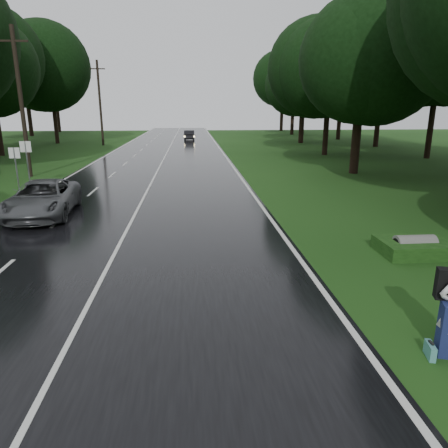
% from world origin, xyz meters
% --- Properties ---
extents(ground, '(160.00, 160.00, 0.00)m').
position_xyz_m(ground, '(0.00, 0.00, 0.00)').
color(ground, '#1D4314').
rests_on(ground, ground).
extents(road, '(12.00, 140.00, 0.04)m').
position_xyz_m(road, '(0.00, 20.00, 0.02)').
color(road, black).
rests_on(road, ground).
extents(lane_center, '(0.12, 140.00, 0.01)m').
position_xyz_m(lane_center, '(0.00, 20.00, 0.04)').
color(lane_center, silver).
rests_on(lane_center, road).
extents(grey_car, '(2.89, 5.52, 1.48)m').
position_xyz_m(grey_car, '(-3.91, 8.82, 0.78)').
color(grey_car, '#4F5254').
rests_on(grey_car, road).
extents(far_car, '(1.53, 4.18, 1.37)m').
position_xyz_m(far_car, '(2.32, 52.33, 0.72)').
color(far_car, black).
rests_on(far_car, road).
extents(suitcase, '(0.20, 0.41, 0.28)m').
position_xyz_m(suitcase, '(6.92, -2.63, 0.14)').
color(suitcase, teal).
rests_on(suitcase, ground).
extents(culvert, '(1.26, 0.63, 0.63)m').
position_xyz_m(culvert, '(9.61, 2.89, 0.00)').
color(culvert, slate).
rests_on(culvert, ground).
extents(utility_pole_mid, '(1.80, 0.28, 9.56)m').
position_xyz_m(utility_pole_mid, '(-8.50, 19.91, 0.00)').
color(utility_pole_mid, black).
rests_on(utility_pole_mid, ground).
extents(utility_pole_far, '(1.80, 0.28, 10.08)m').
position_xyz_m(utility_pole_far, '(-8.50, 44.55, 0.00)').
color(utility_pole_far, black).
rests_on(utility_pole_far, ground).
extents(road_sign_a, '(0.59, 0.10, 2.44)m').
position_xyz_m(road_sign_a, '(-7.20, 14.60, 0.00)').
color(road_sign_a, white).
rests_on(road_sign_a, ground).
extents(road_sign_b, '(0.64, 0.10, 2.66)m').
position_xyz_m(road_sign_b, '(-7.20, 16.27, 0.00)').
color(road_sign_b, white).
rests_on(road_sign_b, ground).
extents(tree_left_e, '(9.08, 9.08, 14.19)m').
position_xyz_m(tree_left_e, '(-16.21, 33.49, 0.00)').
color(tree_left_e, black).
rests_on(tree_left_e, ground).
extents(tree_left_f, '(10.36, 10.36, 16.19)m').
position_xyz_m(tree_left_f, '(-15.15, 48.00, 0.00)').
color(tree_left_f, black).
rests_on(tree_left_f, ground).
extents(tree_right_d, '(8.55, 8.55, 13.36)m').
position_xyz_m(tree_right_d, '(14.18, 19.68, 0.00)').
color(tree_right_d, black).
rests_on(tree_right_d, ground).
extents(tree_right_e, '(8.95, 8.95, 13.99)m').
position_xyz_m(tree_right_e, '(15.88, 31.65, 0.00)').
color(tree_right_e, black).
rests_on(tree_right_e, ground).
extents(tree_right_f, '(8.47, 8.47, 13.23)m').
position_xyz_m(tree_right_f, '(17.28, 46.24, 0.00)').
color(tree_right_f, black).
rests_on(tree_right_f, ground).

